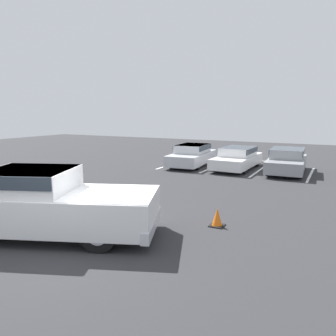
{
  "coord_description": "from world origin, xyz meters",
  "views": [
    {
      "loc": [
        5.68,
        -5.46,
        3.15
      ],
      "look_at": [
        -0.15,
        5.72,
        1.0
      ],
      "focal_mm": 35.0,
      "sensor_mm": 36.0,
      "label": 1
    }
  ],
  "objects_px": {
    "parked_sedan_a": "(192,154)",
    "parked_sedan_c": "(287,160)",
    "pickup_truck": "(43,202)",
    "parked_sedan_b": "(237,157)",
    "traffic_cone": "(217,218)",
    "wheel_stop_curb": "(265,162)"
  },
  "relations": [
    {
      "from": "parked_sedan_a",
      "to": "parked_sedan_c",
      "type": "relative_size",
      "value": 1.04
    },
    {
      "from": "parked_sedan_b",
      "to": "parked_sedan_a",
      "type": "bearing_deg",
      "value": -86.14
    },
    {
      "from": "parked_sedan_c",
      "to": "wheel_stop_curb",
      "type": "xyz_separation_m",
      "value": [
        -1.65,
        2.72,
        -0.61
      ]
    },
    {
      "from": "parked_sedan_c",
      "to": "traffic_cone",
      "type": "height_order",
      "value": "parked_sedan_c"
    },
    {
      "from": "parked_sedan_a",
      "to": "parked_sedan_c",
      "type": "bearing_deg",
      "value": 87.33
    },
    {
      "from": "wheel_stop_curb",
      "to": "traffic_cone",
      "type": "bearing_deg",
      "value": -84.74
    },
    {
      "from": "pickup_truck",
      "to": "parked_sedan_c",
      "type": "xyz_separation_m",
      "value": [
        4.29,
        12.3,
        -0.19
      ]
    },
    {
      "from": "parked_sedan_a",
      "to": "parked_sedan_b",
      "type": "relative_size",
      "value": 1.0
    },
    {
      "from": "parked_sedan_b",
      "to": "parked_sedan_c",
      "type": "xyz_separation_m",
      "value": [
        2.65,
        0.02,
        0.03
      ]
    },
    {
      "from": "parked_sedan_c",
      "to": "parked_sedan_a",
      "type": "bearing_deg",
      "value": -91.42
    },
    {
      "from": "pickup_truck",
      "to": "parked_sedan_b",
      "type": "height_order",
      "value": "pickup_truck"
    },
    {
      "from": "wheel_stop_curb",
      "to": "parked_sedan_b",
      "type": "bearing_deg",
      "value": -110.07
    },
    {
      "from": "parked_sedan_b",
      "to": "parked_sedan_c",
      "type": "bearing_deg",
      "value": 91.77
    },
    {
      "from": "traffic_cone",
      "to": "parked_sedan_b",
      "type": "bearing_deg",
      "value": 102.56
    },
    {
      "from": "parked_sedan_a",
      "to": "wheel_stop_curb",
      "type": "bearing_deg",
      "value": 123.4
    },
    {
      "from": "parked_sedan_b",
      "to": "parked_sedan_c",
      "type": "relative_size",
      "value": 1.04
    },
    {
      "from": "parked_sedan_c",
      "to": "traffic_cone",
      "type": "relative_size",
      "value": 8.55
    },
    {
      "from": "parked_sedan_c",
      "to": "traffic_cone",
      "type": "distance_m",
      "value": 9.62
    },
    {
      "from": "pickup_truck",
      "to": "parked_sedan_a",
      "type": "distance_m",
      "value": 12.21
    },
    {
      "from": "pickup_truck",
      "to": "parked_sedan_c",
      "type": "relative_size",
      "value": 1.41
    },
    {
      "from": "traffic_cone",
      "to": "wheel_stop_curb",
      "type": "relative_size",
      "value": 0.27
    },
    {
      "from": "parked_sedan_b",
      "to": "pickup_truck",
      "type": "bearing_deg",
      "value": -6.22
    }
  ]
}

